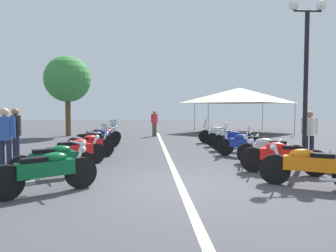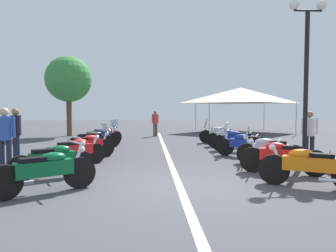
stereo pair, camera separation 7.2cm
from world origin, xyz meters
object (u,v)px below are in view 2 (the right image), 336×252
(motorcycle_left_row_4, at_px, (92,141))
(traffic_cone_1, at_px, (330,162))
(motorcycle_left_row_5, at_px, (99,137))
(motorcycle_left_row_6, at_px, (105,135))
(bystander_1, at_px, (16,130))
(motorcycle_right_row_3, at_px, (246,144))
(motorcycle_right_row_5, at_px, (228,137))
(bystander_3, at_px, (155,121))
(motorcycle_right_row_0, at_px, (309,166))
(motorcycle_right_row_2, at_px, (269,150))
(bystander_0, at_px, (310,131))
(motorcycle_right_row_4, at_px, (238,140))
(motorcycle_right_row_1, at_px, (282,156))
(roadside_tree_0, at_px, (69,79))
(bystander_2, at_px, (5,134))
(motorcycle_left_row_1, at_px, (53,160))
(motorcycle_left_row_3, at_px, (87,145))
(street_lamp_twin_globe, at_px, (307,53))
(motorcycle_left_row_2, at_px, (75,151))
(motorcycle_right_row_6, at_px, (220,134))
(motorcycle_left_row_0, at_px, (45,171))
(event_tent, at_px, (240,95))

(motorcycle_left_row_4, relative_size, traffic_cone_1, 2.83)
(motorcycle_left_row_5, distance_m, motorcycle_left_row_6, 1.34)
(bystander_1, bearing_deg, motorcycle_right_row_3, 142.02)
(motorcycle_right_row_5, relative_size, bystander_3, 1.22)
(motorcycle_right_row_0, relative_size, motorcycle_right_row_2, 1.03)
(bystander_0, bearing_deg, motorcycle_right_row_4, -122.54)
(motorcycle_left_row_6, relative_size, motorcycle_right_row_1, 0.76)
(motorcycle_left_row_5, xyz_separation_m, roadside_tree_0, (6.05, 2.77, 3.04))
(motorcycle_left_row_5, xyz_separation_m, motorcycle_right_row_4, (-1.61, -5.71, -0.01))
(traffic_cone_1, relative_size, bystander_2, 0.36)
(motorcycle_left_row_1, relative_size, motorcycle_left_row_3, 1.04)
(motorcycle_right_row_3, xyz_separation_m, traffic_cone_1, (-2.79, -1.41, -0.17))
(motorcycle_left_row_6, bearing_deg, motorcycle_right_row_0, -98.20)
(motorcycle_right_row_3, bearing_deg, motorcycle_right_row_2, 124.74)
(motorcycle_right_row_4, bearing_deg, street_lamp_twin_globe, 142.42)
(motorcycle_left_row_5, height_order, motorcycle_right_row_4, motorcycle_left_row_5)
(motorcycle_right_row_5, height_order, bystander_3, bystander_3)
(motorcycle_right_row_4, height_order, bystander_2, bystander_2)
(motorcycle_left_row_6, bearing_deg, traffic_cone_1, -86.53)
(motorcycle_left_row_2, distance_m, motorcycle_left_row_3, 1.30)
(traffic_cone_1, bearing_deg, motorcycle_right_row_6, 10.85)
(motorcycle_left_row_5, relative_size, motorcycle_right_row_2, 0.98)
(motorcycle_right_row_6, bearing_deg, motorcycle_left_row_6, 19.43)
(motorcycle_right_row_6, distance_m, bystander_3, 5.24)
(bystander_1, distance_m, bystander_3, 10.18)
(motorcycle_left_row_1, height_order, motorcycle_right_row_4, motorcycle_right_row_4)
(motorcycle_left_row_3, bearing_deg, motorcycle_left_row_6, 50.67)
(motorcycle_left_row_3, bearing_deg, motorcycle_left_row_5, 51.99)
(motorcycle_left_row_6, xyz_separation_m, motorcycle_right_row_2, (-5.86, -5.75, 0.01))
(motorcycle_left_row_0, relative_size, motorcycle_right_row_2, 0.97)
(bystander_0, distance_m, bystander_2, 9.32)
(motorcycle_left_row_1, xyz_separation_m, motorcycle_right_row_1, (0.13, -5.78, 0.02))
(motorcycle_left_row_0, height_order, bystander_3, bystander_3)
(bystander_3, bearing_deg, bystander_0, 165.92)
(motorcycle_right_row_2, height_order, bystander_2, bystander_2)
(motorcycle_left_row_0, distance_m, motorcycle_right_row_2, 6.38)
(motorcycle_left_row_6, distance_m, bystander_1, 5.36)
(motorcycle_left_row_1, relative_size, street_lamp_twin_globe, 0.36)
(motorcycle_right_row_4, relative_size, bystander_0, 1.28)
(motorcycle_left_row_1, xyz_separation_m, roadside_tree_0, (12.05, 2.63, 3.05))
(bystander_2, bearing_deg, roadside_tree_0, 179.65)
(motorcycle_right_row_2, height_order, event_tent, event_tent)
(bystander_0, bearing_deg, street_lamp_twin_globe, -29.17)
(motorcycle_left_row_1, xyz_separation_m, motorcycle_right_row_2, (1.47, -5.96, 0.01))
(motorcycle_left_row_0, relative_size, bystander_2, 1.06)
(motorcycle_left_row_4, height_order, motorcycle_right_row_0, motorcycle_right_row_0)
(street_lamp_twin_globe, bearing_deg, motorcycle_right_row_2, 111.65)
(motorcycle_right_row_5, bearing_deg, street_lamp_twin_globe, 131.82)
(motorcycle_left_row_3, bearing_deg, bystander_1, 154.17)
(traffic_cone_1, distance_m, bystander_0, 2.23)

